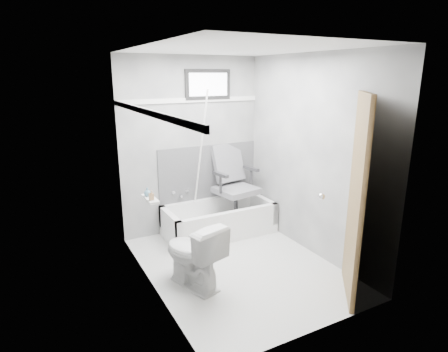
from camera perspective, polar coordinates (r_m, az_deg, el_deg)
floor at (r=4.48m, az=2.16°, el=-13.52°), size 2.60×2.60×0.00m
ceiling at (r=3.93m, az=2.53°, el=18.84°), size 2.60×2.60×0.00m
wall_back at (r=5.18m, az=-4.95°, el=4.59°), size 2.00×0.02×2.40m
wall_front at (r=3.03m, az=14.81°, el=-3.61°), size 2.00×0.02×2.40m
wall_left at (r=3.65m, az=-11.36°, el=-0.18°), size 0.02×2.60×2.40m
wall_right at (r=4.61m, az=13.15°, el=2.92°), size 0.02×2.60×2.40m
bathtub at (r=5.22m, az=-0.76°, el=-6.58°), size 1.50×0.70×0.42m
office_chair at (r=5.24m, az=1.86°, el=-1.32°), size 0.72×0.72×1.08m
toilet at (r=3.96m, az=-4.77°, el=-11.80°), size 0.59×0.81×0.71m
door at (r=3.81m, az=25.37°, el=-3.88°), size 0.78×0.78×2.00m
window at (r=5.18m, az=-2.47°, el=13.77°), size 0.66×0.04×0.40m
backerboard at (r=5.35m, az=-2.35°, el=0.60°), size 1.50×0.02×0.78m
trim_back at (r=5.09m, az=-5.05°, el=11.44°), size 2.00×0.02×0.06m
trim_left at (r=3.54m, az=-11.69°, el=9.55°), size 0.02×2.60×0.06m
pole at (r=4.99m, az=-3.72°, el=2.46°), size 0.02×0.57×1.88m
shelf at (r=3.97m, az=-11.17°, el=-3.43°), size 0.10×0.32×0.02m
soap_bottle_a at (r=3.88m, az=-11.01°, el=-2.87°), size 0.05×0.05×0.10m
soap_bottle_b at (r=4.01m, az=-11.60°, el=-2.39°), size 0.09×0.09×0.09m
faucet at (r=5.24m, az=-6.67°, el=-2.68°), size 0.26×0.10×0.16m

